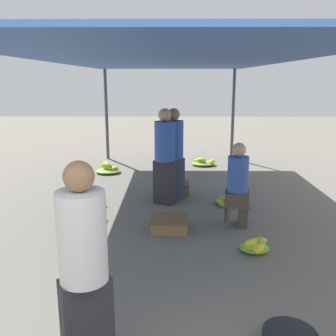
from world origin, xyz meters
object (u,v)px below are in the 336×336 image
Objects in this scene: banana_pile_right_0 at (230,201)px; banana_pile_left_1 at (94,200)px; banana_pile_left_2 at (109,169)px; crate_mid at (169,223)px; shopper_walking_far at (165,155)px; shopper_walking_mid at (173,153)px; banana_pile_right_2 at (204,163)px; vendor_foreground at (84,268)px; banana_pile_right_1 at (256,246)px; banana_pile_left_0 at (93,217)px; crate_near at (177,189)px; stool at (236,207)px; vendor_seated at (239,184)px.

banana_pile_left_1 is at bearing -176.46° from banana_pile_right_0.
crate_mid is (1.43, -3.34, 0.00)m from banana_pile_left_2.
banana_pile_left_1 is 1.44m from shopper_walking_far.
shopper_walking_far reaches higher than shopper_walking_mid.
shopper_walking_far reaches higher than banana_pile_right_2.
banana_pile_right_2 is (2.14, 3.18, -0.04)m from banana_pile_left_1.
vendor_foreground is 3.82m from banana_pile_left_1.
crate_mid is (1.30, -0.99, -0.02)m from banana_pile_left_1.
banana_pile_left_2 is 2.67m from shopper_walking_far.
banana_pile_left_1 is at bearing 144.24° from banana_pile_right_1.
vendor_foreground is 3.18m from banana_pile_left_0.
vendor_foreground is at bearing -101.74° from banana_pile_right_2.
banana_pile_left_0 is 1.90m from crate_near.
banana_pile_right_2 is 2.57m from crate_near.
shopper_walking_mid is 0.99× the size of shopper_walking_far.
banana_pile_left_0 is 1.17× the size of crate_near.
stool is at bearing -60.98° from crate_near.
stool is 0.21× the size of shopper_walking_mid.
banana_pile_left_2 is at bearing 113.17° from crate_mid.
banana_pile_right_0 is (2.36, 0.15, -0.04)m from banana_pile_left_1.
banana_pile_left_2 is at bearing 127.53° from vendor_seated.
vendor_seated is (1.59, 2.86, -0.19)m from vendor_foreground.
stool reaches higher than banana_pile_right_2.
crate_mid is 0.32× the size of shopper_walking_far.
crate_near reaches higher than banana_pile_left_0.
shopper_walking_far reaches higher than banana_pile_left_0.
vendor_foreground is at bearing -98.93° from shopper_walking_mid.
shopper_walking_mid reaches higher than banana_pile_right_2.
shopper_walking_mid is (-0.93, 1.27, 0.57)m from stool.
vendor_foreground is 0.98× the size of shopper_walking_mid.
banana_pile_right_2 is (2.02, 3.84, 0.00)m from banana_pile_left_0.
banana_pile_left_1 is 0.29× the size of shopper_walking_mid.
banana_pile_left_1 reaches higher than crate_near.
shopper_walking_far is (0.50, 3.88, 0.03)m from vendor_foreground.
vendor_seated is 1.51m from shopper_walking_far.
shopper_walking_far is at bearing 93.89° from crate_mid.
stool is 4.02m from banana_pile_right_2.
banana_pile_right_1 is 0.99× the size of crate_near.
banana_pile_right_1 is (2.53, -4.08, -0.00)m from banana_pile_left_2.
crate_near is at bearing 85.22° from crate_mid.
crate_near is at bearing -105.94° from banana_pile_right_2.
vendor_seated is 2.43× the size of banana_pile_left_0.
banana_pile_right_2 is 2.95m from shopper_walking_mid.
crate_mid is (0.58, 2.70, -0.74)m from vendor_foreground.
vendor_foreground is 1.29× the size of vendor_seated.
shopper_walking_mid is at bearing 115.32° from banana_pile_right_1.
stool is 4.01m from banana_pile_left_2.
banana_pile_left_1 is 1.61m from crate_near.
vendor_seated is 2.66× the size of banana_pile_left_1.
crate_near is 0.27× the size of shopper_walking_mid.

